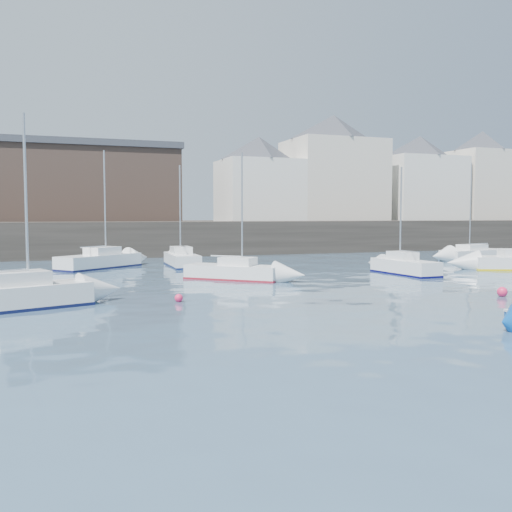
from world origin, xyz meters
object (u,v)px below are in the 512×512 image
object	(u,v)px
sailboat_c	(405,266)
sailboat_h	(100,260)
sailboat_g	(474,254)
sailboat_a	(14,296)
buoy_mid	(502,296)
sailboat_b	(234,271)
sailboat_f	(182,259)
buoy_near	(179,302)
buoy_far	(263,272)

from	to	relation	value
sailboat_c	sailboat_h	size ratio (longest dim) A/B	0.82
sailboat_g	sailboat_h	xyz separation A→B (m)	(-29.20, 2.30, 0.08)
sailboat_g	sailboat_a	bearing A→B (deg)	-157.29
sailboat_c	buoy_mid	size ratio (longest dim) A/B	14.54
sailboat_g	buoy_mid	bearing A→B (deg)	-127.80
sailboat_b	sailboat_g	world-z (taller)	sailboat_g
sailboat_b	sailboat_g	size ratio (longest dim) A/B	0.90
buoy_mid	sailboat_f	bearing A→B (deg)	117.27
buoy_near	buoy_mid	distance (m)	14.11
sailboat_f	sailboat_g	size ratio (longest dim) A/B	0.91
sailboat_c	sailboat_h	distance (m)	19.94
sailboat_g	buoy_mid	world-z (taller)	sailboat_g
sailboat_h	sailboat_b	bearing A→B (deg)	-56.06
buoy_near	buoy_far	xyz separation A→B (m)	(7.59, 10.26, 0.00)
sailboat_a	buoy_near	world-z (taller)	sailboat_a
sailboat_f	buoy_mid	distance (m)	21.87
buoy_mid	buoy_far	world-z (taller)	buoy_mid
sailboat_g	buoy_mid	size ratio (longest dim) A/B	17.38
buoy_near	buoy_mid	world-z (taller)	buoy_mid
sailboat_g	sailboat_b	bearing A→B (deg)	-162.24
sailboat_b	sailboat_g	distance (m)	23.89
sailboat_c	buoy_near	bearing A→B (deg)	-157.91
sailboat_g	buoy_far	xyz separation A→B (m)	(-19.77, -4.02, -0.44)
sailboat_g	buoy_far	world-z (taller)	sailboat_g
sailboat_a	sailboat_f	size ratio (longest dim) A/B	1.05
sailboat_f	buoy_far	bearing A→B (deg)	-56.45
sailboat_g	buoy_mid	distance (m)	22.27
sailboat_a	sailboat_h	xyz separation A→B (m)	(4.43, 16.37, -0.00)
sailboat_h	buoy_mid	world-z (taller)	sailboat_h
sailboat_f	buoy_mid	world-z (taller)	sailboat_f
sailboat_a	buoy_mid	bearing A→B (deg)	-9.98
buoy_far	sailboat_a	bearing A→B (deg)	-144.03
sailboat_g	buoy_far	bearing A→B (deg)	-168.51
sailboat_h	buoy_far	world-z (taller)	sailboat_h
sailboat_f	buoy_far	distance (m)	7.06
sailboat_c	buoy_far	bearing A→B (deg)	151.54
buoy_mid	sailboat_g	bearing A→B (deg)	52.20
buoy_mid	buoy_far	bearing A→B (deg)	114.30
sailboat_h	buoy_near	distance (m)	16.69
sailboat_h	buoy_far	distance (m)	11.36
buoy_mid	buoy_far	xyz separation A→B (m)	(-6.13, 13.57, 0.00)
sailboat_h	sailboat_f	bearing A→B (deg)	-4.64
sailboat_a	sailboat_c	distance (m)	22.24
sailboat_b	buoy_mid	world-z (taller)	sailboat_b
sailboat_a	sailboat_b	world-z (taller)	sailboat_a
sailboat_c	sailboat_g	xyz separation A→B (m)	(12.20, 8.13, -0.06)
buoy_near	buoy_far	distance (m)	12.76
sailboat_a	sailboat_c	size ratio (longest dim) A/B	1.15
sailboat_b	buoy_near	distance (m)	8.39
sailboat_f	buoy_far	size ratio (longest dim) A/B	17.46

